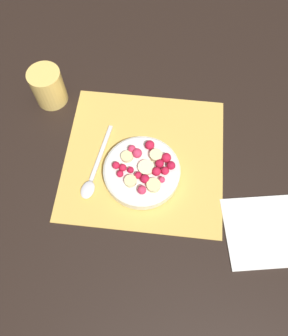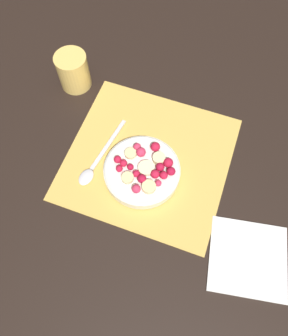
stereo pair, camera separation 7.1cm
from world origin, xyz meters
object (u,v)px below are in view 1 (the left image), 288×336
Objects in this scene: spoon at (93,177)px; napkin at (263,231)px; fruit_bowl at (144,171)px; drinking_glass at (48,87)px.

spoon reaches higher than napkin.
fruit_bowl reaches higher than napkin.
fruit_bowl is at bearing 109.10° from spoon.
fruit_bowl is 1.84× the size of drinking_glass.
drinking_glass reaches higher than fruit_bowl.
fruit_bowl is at bearing -36.28° from drinking_glass.
napkin is at bearing 86.54° from spoon.
napkin is (0.26, -0.10, -0.02)m from fruit_bowl.
spoon is 2.04× the size of drinking_glass.
drinking_glass reaches higher than napkin.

